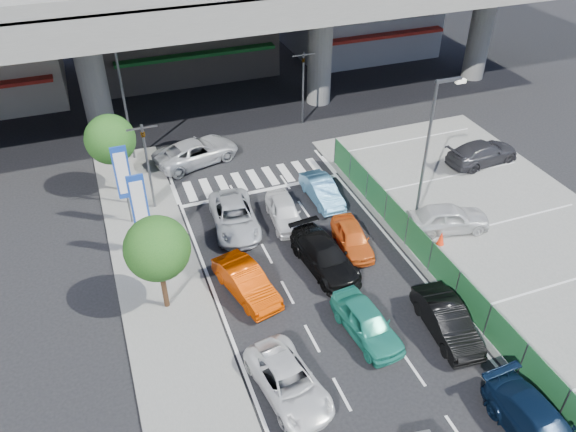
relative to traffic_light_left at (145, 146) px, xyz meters
name	(u,v)px	position (x,y,z in m)	size (l,w,h in m)	color
ground	(346,329)	(6.20, -12.00, -3.94)	(120.00, 120.00, 0.00)	black
parking_lot	(523,245)	(17.20, -10.00, -3.91)	(12.00, 28.00, 0.06)	slate
sidewalk_left	(167,306)	(-0.80, -8.00, -3.88)	(4.00, 30.00, 0.12)	slate
fence_run	(442,270)	(11.50, -11.00, -3.04)	(0.16, 22.00, 1.80)	#216231
traffic_light_left	(145,146)	(0.00, 0.00, 0.00)	(1.60, 1.24, 5.20)	#595B60
traffic_light_right	(303,70)	(11.70, 7.00, 0.00)	(1.60, 1.24, 5.20)	#595B60
street_lamp_right	(431,141)	(13.37, -6.00, 0.83)	(1.65, 0.22, 8.00)	#595B60
street_lamp_left	(125,89)	(-0.13, 6.00, 0.83)	(1.65, 0.22, 8.00)	#595B60
signboard_near	(139,205)	(-1.00, -4.01, -0.87)	(0.80, 0.14, 4.70)	#595B60
signboard_far	(123,175)	(-1.40, -1.01, -0.87)	(0.80, 0.14, 4.70)	#595B60
tree_near	(157,249)	(-0.80, -8.00, -0.55)	(2.80, 2.80, 4.80)	#382314
tree_far	(110,140)	(-1.60, 2.50, -0.55)	(2.80, 2.80, 4.80)	#382314
minivan_navy_back	(541,429)	(10.26, -19.17, -3.25)	(1.93, 4.76, 1.38)	#0A1931
sedan_white_mid_left	(289,382)	(2.72, -14.18, -3.32)	(2.03, 4.40, 1.22)	white
taxi_teal_mid	(367,322)	(6.85, -12.55, -3.25)	(1.63, 4.05, 1.38)	teal
hatch_black_mid_right	(447,321)	(10.07, -13.64, -3.25)	(1.46, 4.19, 1.38)	black
taxi_orange_left	(246,282)	(2.82, -8.39, -3.25)	(1.45, 4.17, 1.37)	#C73700
sedan_black_mid	(325,256)	(6.92, -7.93, -3.25)	(1.93, 4.76, 1.38)	black
taxi_orange_right	(352,238)	(8.84, -7.04, -3.31)	(1.47, 3.66, 1.25)	orange
wagon_silver_front_left	(234,217)	(3.73, -3.26, -3.26)	(2.24, 4.85, 1.35)	silver
sedan_white_front_mid	(285,212)	(6.39, -3.74, -3.29)	(1.54, 3.82, 1.30)	white
kei_truck_front_right	(322,191)	(9.11, -2.52, -3.31)	(1.34, 3.83, 1.26)	#4E8DBA
crossing_wagon_silver	(196,152)	(3.40, 4.22, -3.19)	(2.48, 5.38, 1.49)	#BABCC2
parked_sedan_white	(448,218)	(14.18, -7.46, -3.13)	(1.75, 4.36, 1.48)	silver
parked_sedan_dgrey	(483,153)	(20.20, -2.22, -3.17)	(1.98, 4.88, 1.42)	#2F2E33
traffic_cone	(441,238)	(13.20, -8.44, -3.49)	(0.39, 0.39, 0.76)	#F82D0D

